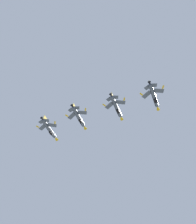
# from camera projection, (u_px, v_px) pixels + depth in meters

# --- Properties ---
(fighter_jet_lead) EXTENTS (12.65, 12.60, 4.38)m
(fighter_jet_lead) POSITION_uv_depth(u_px,v_px,m) (49.00, 129.00, 132.32)
(fighter_jet_lead) COLOR #4C5666
(fighter_jet_left_wing) EXTENTS (12.66, 12.62, 4.36)m
(fighter_jet_left_wing) POSITION_uv_depth(u_px,v_px,m) (79.00, 117.00, 128.41)
(fighter_jet_left_wing) COLOR #4C5666
(fighter_jet_right_wing) EXTENTS (12.66, 12.61, 4.34)m
(fighter_jet_right_wing) POSITION_uv_depth(u_px,v_px,m) (116.00, 107.00, 124.12)
(fighter_jet_right_wing) COLOR #4C5666
(fighter_jet_left_outer) EXTENTS (12.65, 12.62, 4.36)m
(fighter_jet_left_outer) POSITION_uv_depth(u_px,v_px,m) (154.00, 96.00, 117.70)
(fighter_jet_left_outer) COLOR #4C5666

